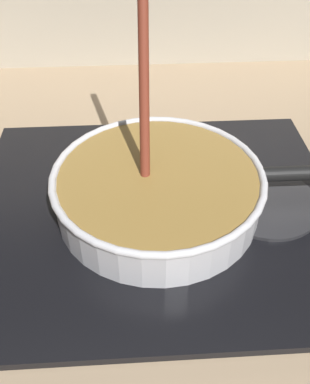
{
  "coord_description": "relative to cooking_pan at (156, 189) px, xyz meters",
  "views": [
    {
      "loc": [
        0.0,
        -0.23,
        0.46
      ],
      "look_at": [
        0.03,
        0.25,
        0.04
      ],
      "focal_mm": 40.22,
      "sensor_mm": 36.0,
      "label": 1
    }
  ],
  "objects": [
    {
      "name": "hob_plate",
      "position": [
        -0.0,
        -0.0,
        -0.04
      ],
      "size": [
        0.56,
        0.48,
        0.01
      ],
      "primitive_type": "cube",
      "color": "black",
      "rests_on": "ground"
    },
    {
      "name": "burner_ring",
      "position": [
        -0.0,
        -0.0,
        -0.03
      ],
      "size": [
        0.19,
        0.19,
        0.01
      ],
      "primitive_type": "torus",
      "color": "#592D0C",
      "rests_on": "hob_plate"
    },
    {
      "name": "cooking_pan",
      "position": [
        0.0,
        0.0,
        0.0
      ],
      "size": [
        0.45,
        0.31,
        0.32
      ],
      "color": "silver",
      "rests_on": "hob_plate"
    },
    {
      "name": "spare_burner",
      "position": [
        0.17,
        -0.0,
        -0.03
      ],
      "size": [
        0.16,
        0.16,
        0.01
      ],
      "primitive_type": "cylinder",
      "color": "#262628",
      "rests_on": "hob_plate"
    },
    {
      "name": "ground",
      "position": [
        -0.03,
        -0.25,
        -0.07
      ],
      "size": [
        2.4,
        1.6,
        0.04
      ],
      "primitive_type": "cube",
      "color": "#9E8466"
    }
  ]
}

